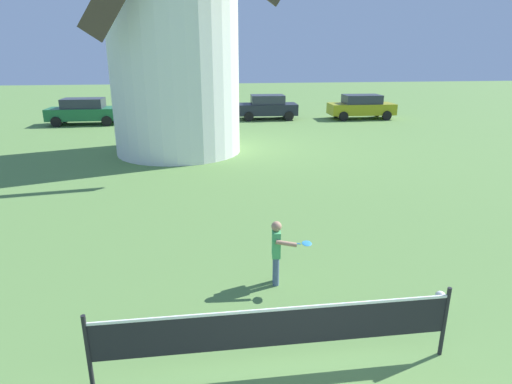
{
  "coord_description": "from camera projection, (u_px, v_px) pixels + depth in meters",
  "views": [
    {
      "loc": [
        -1.32,
        -2.54,
        4.21
      ],
      "look_at": [
        -0.39,
        4.3,
        1.96
      ],
      "focal_mm": 30.16,
      "sensor_mm": 36.0,
      "label": 1
    }
  ],
  "objects": [
    {
      "name": "parked_car_black",
      "position": [
        268.0,
        107.0,
        28.13
      ],
      "size": [
        3.88,
        2.02,
        1.56
      ],
      "color": "#1E232D",
      "rests_on": "ground_plane"
    },
    {
      "name": "player_far",
      "position": [
        277.0,
        249.0,
        8.0
      ],
      "size": [
        0.72,
        0.58,
        1.27
      ],
      "color": "slate",
      "rests_on": "ground_plane"
    },
    {
      "name": "tennis_net",
      "position": [
        276.0,
        328.0,
        5.77
      ],
      "size": [
        4.94,
        0.06,
        1.1
      ],
      "color": "black",
      "rests_on": "ground_plane"
    },
    {
      "name": "parked_car_green",
      "position": [
        84.0,
        111.0,
        26.07
      ],
      "size": [
        4.26,
        1.91,
        1.56
      ],
      "color": "#1E6638",
      "rests_on": "ground_plane"
    },
    {
      "name": "stray_ball",
      "position": [
        440.0,
        296.0,
        7.61
      ],
      "size": [
        0.19,
        0.19,
        0.19
      ],
      "primitive_type": "sphere",
      "color": "silver",
      "rests_on": "ground_plane"
    },
    {
      "name": "parked_car_mustard",
      "position": [
        361.0,
        106.0,
        28.28
      ],
      "size": [
        4.28,
        1.98,
        1.56
      ],
      "color": "#999919",
      "rests_on": "ground_plane"
    },
    {
      "name": "parked_car_cream",
      "position": [
        188.0,
        108.0,
        27.42
      ],
      "size": [
        3.88,
        2.03,
        1.56
      ],
      "color": "silver",
      "rests_on": "ground_plane"
    }
  ]
}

